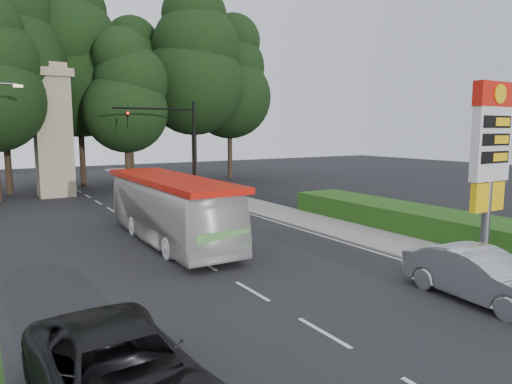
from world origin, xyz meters
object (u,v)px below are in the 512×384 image
gas_station_pylon (491,148)px  suv_charcoal (119,374)px  transit_bus (170,209)px  sedan_silver (480,276)px  monument (53,130)px  traffic_signal_mast (178,136)px

gas_station_pylon → suv_charcoal: 15.08m
transit_bus → sedan_silver: transit_bus is taller
gas_station_pylon → monument: size_ratio=0.68×
gas_station_pylon → monument: bearing=111.8°
traffic_signal_mast → sedan_silver: 24.54m
gas_station_pylon → suv_charcoal: (-14.47, -2.13, -3.67)m
gas_station_pylon → transit_bus: (-8.98, 9.64, -2.95)m
gas_station_pylon → monument: 30.17m
traffic_signal_mast → transit_bus: traffic_signal_mast is taller
monument → sedan_silver: monument is taller
gas_station_pylon → suv_charcoal: size_ratio=1.22×
monument → gas_station_pylon: bearing=-68.2°
gas_station_pylon → transit_bus: size_ratio=0.64×
traffic_signal_mast → monument: monument is taller
transit_bus → sedan_silver: 12.98m
sedan_silver → transit_bus: bearing=117.5°
suv_charcoal → gas_station_pylon: bearing=5.8°
gas_station_pylon → sedan_silver: gas_station_pylon is taller
transit_bus → sedan_silver: bearing=-65.1°
traffic_signal_mast → transit_bus: bearing=-113.8°
monument → sedan_silver: (7.43, -30.23, -4.32)m
monument → sedan_silver: 31.43m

